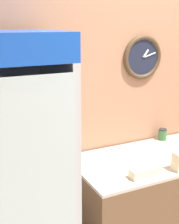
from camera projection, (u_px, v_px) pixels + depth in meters
The scene contains 5 objects.
wall_back at pixel (136, 94), 3.00m from camera, with size 5.20×0.10×2.70m.
prep_counter at pixel (157, 199), 2.89m from camera, with size 1.56×0.73×0.89m.
beverage_cooler at pixel (15, 160), 2.24m from camera, with size 0.69×0.72×1.97m.
sandwich_flat_left at pixel (145, 172), 2.38m from camera, with size 0.25×0.09×0.07m.
condiment_jar at pixel (163, 134), 3.12m from camera, with size 0.08×0.08×0.12m.
Camera 1 is at (-1.68, -1.11, 2.03)m, focal length 50.00 mm.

